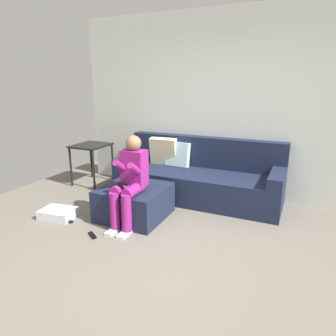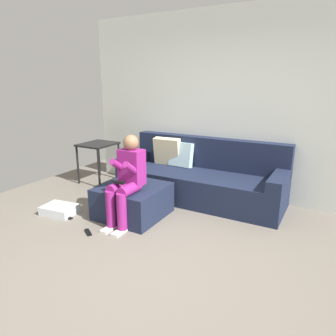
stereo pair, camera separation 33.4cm
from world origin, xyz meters
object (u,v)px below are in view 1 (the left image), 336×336
Objects in this scene: person_seated at (130,179)px; remote_by_storage_bin at (68,221)px; storage_bin at (58,213)px; ottoman at (134,202)px; couch_sectional at (198,177)px; side_table at (91,151)px; remote_near_ottoman at (92,235)px.

person_seated is 1.02m from remote_by_storage_bin.
person_seated reaches higher than storage_bin.
remote_by_storage_bin is at bearing -143.93° from ottoman.
person_seated is 1.15m from storage_bin.
storage_bin is (-1.44, -1.47, -0.27)m from couch_sectional.
couch_sectional is 1.94m from side_table.
storage_bin reaches higher than remote_near_ottoman.
couch_sectional is 1.87m from remote_near_ottoman.
remote_near_ottoman is at bearing -52.55° from side_table.
couch_sectional is 17.76× the size of remote_by_storage_bin.
couch_sectional is 3.04× the size of ottoman.
ottoman reaches higher than remote_near_ottoman.
side_table is (-1.46, 1.12, -0.01)m from person_seated.
remote_by_storage_bin is (0.69, -1.41, -0.58)m from side_table.
ottoman is at bearing 108.94° from person_seated.
side_table is at bearing 160.15° from remote_near_ottoman.
side_table is (-1.92, -0.12, 0.27)m from couch_sectional.
remote_by_storage_bin is (-0.53, 0.17, 0.00)m from remote_near_ottoman.
couch_sectional is at bearing 69.93° from person_seated.
side_table is at bearing -176.46° from couch_sectional.
couch_sectional is at bearing 62.67° from ottoman.
person_seated reaches higher than side_table.
remote_near_ottoman is at bearing -17.37° from storage_bin.
side_table is 4.25× the size of remote_near_ottoman.
couch_sectional reaches higher than side_table.
ottoman is 5.85× the size of remote_by_storage_bin.
ottoman is 1.83× the size of storage_bin.
side_table is 1.68m from remote_by_storage_bin.
remote_near_ottoman is at bearing -117.94° from person_seated.
person_seated is 2.51× the size of storage_bin.
remote_near_ottoman is (-0.17, -0.68, -0.20)m from ottoman.
ottoman is at bearing 26.54° from storage_bin.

